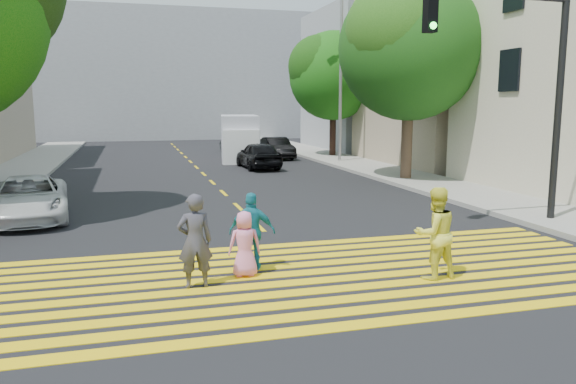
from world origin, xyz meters
name	(u,v)px	position (x,y,z in m)	size (l,w,h in m)	color
ground	(335,299)	(0.00, 0.00, 0.00)	(120.00, 120.00, 0.00)	black
sidewalk_left	(25,169)	(-8.50, 22.00, 0.07)	(3.00, 40.00, 0.15)	gray
sidewalk_right	(394,174)	(8.50, 15.00, 0.07)	(3.00, 60.00, 0.15)	gray
crosswalk	(312,276)	(0.00, 1.28, 0.01)	(13.40, 5.30, 0.01)	yellow
lane_line	(193,164)	(0.00, 22.50, 0.01)	(0.12, 34.40, 0.01)	yellow
building_right_tan	(472,73)	(15.00, 19.00, 5.00)	(10.00, 10.00, 10.00)	tan
building_right_grey	(385,81)	(15.00, 30.00, 5.00)	(10.00, 10.00, 10.00)	gray
backdrop_block	(163,76)	(0.00, 48.00, 6.00)	(30.00, 8.00, 12.00)	gray
tree_right_near	(411,41)	(8.21, 13.25, 5.92)	(7.82, 7.80, 8.75)	#44321F
tree_right_far	(334,71)	(8.94, 24.41, 5.31)	(6.15, 5.65, 7.86)	black
pedestrian_man	(195,241)	(-2.23, 1.24, 0.87)	(0.63, 0.42, 1.73)	#403D47
pedestrian_woman	(435,233)	(2.21, 0.56, 0.88)	(0.86, 0.67, 1.77)	#F3EC44
pedestrian_child	(245,244)	(-1.24, 1.67, 0.64)	(0.63, 0.41, 1.28)	pink
pedestrian_extra	(252,232)	(-1.01, 2.05, 0.79)	(0.92, 0.38, 1.57)	teal
white_sedan	(29,198)	(-6.17, 8.61, 0.63)	(2.07, 4.50, 1.25)	silver
dark_car_near	(258,155)	(3.04, 19.57, 0.70)	(1.65, 4.09, 1.39)	black
silver_car	(237,143)	(3.79, 29.68, 0.67)	(1.88, 4.62, 1.34)	#9EA4A9
dark_car_parked	(277,148)	(5.28, 24.51, 0.65)	(1.37, 3.93, 1.29)	black
white_van	(239,139)	(2.93, 24.19, 1.25)	(2.88, 5.84, 2.64)	#B7B6C3
traffic_signal	(525,70)	(6.79, 4.16, 4.18)	(4.40, 0.49, 6.45)	black
street_lamp	(337,64)	(7.84, 20.96, 5.49)	(2.16, 0.32, 9.56)	gray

